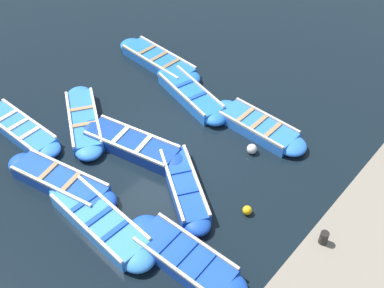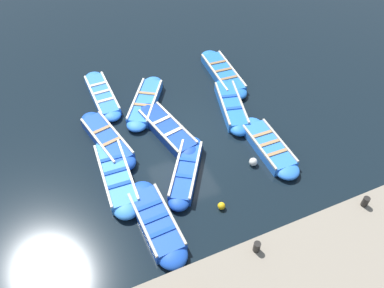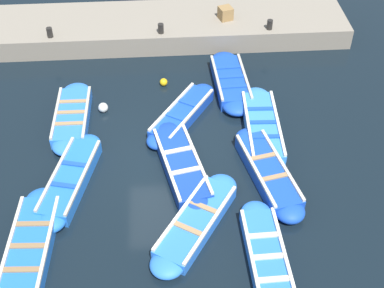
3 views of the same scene
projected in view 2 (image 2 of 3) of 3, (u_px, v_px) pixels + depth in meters
The scene contains 15 objects.
ground_plane at pixel (182, 140), 14.57m from camera, with size 120.00×120.00×0.00m, color black.
boat_stern_in at pixel (116, 175), 13.08m from camera, with size 3.90×1.07×0.46m.
boat_mid_row at pixel (156, 222), 11.77m from camera, with size 3.51×1.11×0.46m.
boat_drifting at pixel (231, 106), 15.70m from camera, with size 3.69×1.64×0.45m.
boat_inner_gap at pixel (186, 171), 13.24m from camera, with size 3.26×2.46×0.42m.
boat_broadside at pixel (107, 140), 14.29m from camera, with size 3.73×1.55×0.47m.
boat_alongside at pixel (223, 73), 17.35m from camera, with size 4.03×1.13×0.41m.
boat_far_corner at pixel (145, 102), 15.88m from camera, with size 3.50×2.64×0.41m.
boat_outer_left at pixel (102, 95), 16.25m from camera, with size 3.69×0.92×0.38m.
boat_centre at pixel (167, 130), 14.68m from camera, with size 3.87×1.64×0.46m.
boat_bow_out at pixel (269, 147), 14.08m from camera, with size 3.42×1.00×0.42m.
bollard_mid_north at pixel (257, 247), 10.38m from camera, with size 0.20×0.20×0.35m, color black.
bollard_mid_south at pixel (365, 202), 11.44m from camera, with size 0.20×0.20×0.35m, color black.
buoy_orange_near at pixel (221, 206), 12.27m from camera, with size 0.25×0.25×0.25m, color #EAB214.
buoy_yellow_far at pixel (253, 162), 13.57m from camera, with size 0.31×0.31×0.31m, color silver.
Camera 2 is at (9.55, -3.71, 10.36)m, focal length 35.00 mm.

